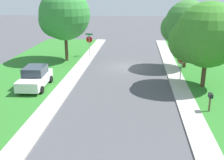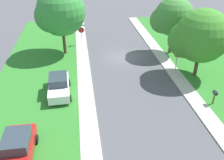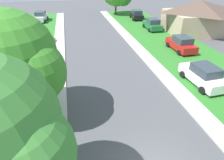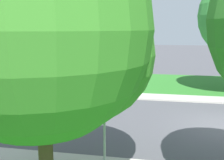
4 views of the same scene
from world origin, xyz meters
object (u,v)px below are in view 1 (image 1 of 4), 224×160
object	(u,v)px
car_white_driveway_right	(35,78)
tree_sidewalk_far	(203,37)
tree_sidewalk_mid	(62,16)
stop_sign_far_corner	(182,61)
stop_sign_near_corner	(89,41)
mailbox	(210,98)
tree_across_left	(185,25)

from	to	relation	value
car_white_driveway_right	tree_sidewalk_far	distance (m)	13.82
tree_sidewalk_mid	stop_sign_far_corner	bearing A→B (deg)	150.74
stop_sign_near_corner	mailbox	bearing A→B (deg)	124.91
stop_sign_far_corner	tree_sidewalk_far	xyz separation A→B (m)	(-1.37, 0.89, 2.26)
stop_sign_far_corner	car_white_driveway_right	bearing A→B (deg)	11.98
stop_sign_near_corner	mailbox	world-z (taller)	stop_sign_near_corner
stop_sign_far_corner	tree_sidewalk_mid	distance (m)	14.06
car_white_driveway_right	tree_sidewalk_mid	world-z (taller)	tree_sidewalk_mid
stop_sign_near_corner	tree_sidewalk_mid	world-z (taller)	tree_sidewalk_mid
car_white_driveway_right	stop_sign_near_corner	bearing A→B (deg)	-101.95
tree_across_left	tree_sidewalk_mid	bearing A→B (deg)	-7.75
stop_sign_near_corner	tree_sidewalk_mid	xyz separation A→B (m)	(2.46, 2.31, 3.07)
tree_sidewalk_far	mailbox	world-z (taller)	tree_sidewalk_far
tree_sidewalk_mid	tree_across_left	size ratio (longest dim) A/B	1.17
tree_across_left	mailbox	world-z (taller)	tree_across_left
stop_sign_far_corner	car_white_driveway_right	size ratio (longest dim) A/B	0.63
mailbox	stop_sign_far_corner	bearing A→B (deg)	-80.43
tree_across_left	tree_sidewalk_far	distance (m)	5.89
car_white_driveway_right	tree_across_left	xyz separation A→B (m)	(-12.76, -7.50, 3.51)
car_white_driveway_right	mailbox	xyz separation A→B (m)	(-12.98, 3.53, 0.14)
stop_sign_near_corner	car_white_driveway_right	xyz separation A→B (m)	(2.45, 11.56, -1.01)
tree_sidewalk_far	stop_sign_near_corner	bearing A→B (deg)	-42.34
stop_sign_far_corner	mailbox	world-z (taller)	stop_sign_far_corner
tree_sidewalk_mid	tree_across_left	distance (m)	12.91
mailbox	tree_sidewalk_mid	bearing A→B (deg)	-44.52
tree_sidewalk_mid	tree_sidewalk_far	xyz separation A→B (m)	(-13.35, 7.60, -0.81)
tree_sidewalk_mid	tree_across_left	world-z (taller)	tree_sidewalk_mid
tree_across_left	tree_sidewalk_far	bearing A→B (deg)	95.50
stop_sign_far_corner	stop_sign_near_corner	bearing A→B (deg)	-43.50
car_white_driveway_right	mailbox	size ratio (longest dim) A/B	3.34
car_white_driveway_right	mailbox	world-z (taller)	car_white_driveway_right
stop_sign_near_corner	tree_across_left	size ratio (longest dim) A/B	0.41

